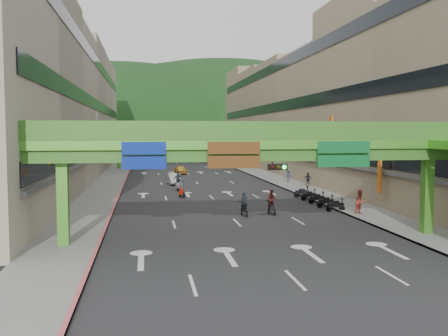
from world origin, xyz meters
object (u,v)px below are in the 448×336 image
Objects in this scene: overpass_near at (274,154)px; pedestrian_red at (360,204)px; car_silver at (174,179)px; car_yellow at (180,170)px; scooter_rider_near at (244,205)px; scooter_rider_mid at (272,201)px.

overpass_near reaches higher than pedestrian_red.
car_yellow is (1.84, 14.81, -0.02)m from car_silver.
scooter_rider_near is at bearing 89.16° from overpass_near.
overpass_near is at bearing -160.59° from pedestrian_red.
scooter_rider_mid reaches higher than scooter_rider_near.
pedestrian_red is (11.14, -40.06, 0.28)m from car_yellow.
pedestrian_red reaches higher than car_yellow.
scooter_rider_near reaches higher than car_yellow.
scooter_rider_near reaches higher than car_silver.
overpass_near is at bearing -88.73° from car_silver.
pedestrian_red is (9.06, 8.14, -4.28)m from overpass_near.
scooter_rider_mid reaches higher than car_silver.
overpass_near is at bearing -90.84° from scooter_rider_near.
scooter_rider_mid is at bearing -91.31° from car_yellow.
scooter_rider_near is 9.01m from pedestrian_red.
overpass_near is 10.88m from scooter_rider_mid.
overpass_near is 33.93m from car_silver.
scooter_rider_near is at bearing -85.83° from car_silver.
car_silver is 14.92m from car_yellow.
pedestrian_red is at bearing -82.45° from car_yellow.
scooter_rider_near is 0.92× the size of scooter_rider_mid.
scooter_rider_mid is 0.53× the size of car_yellow.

